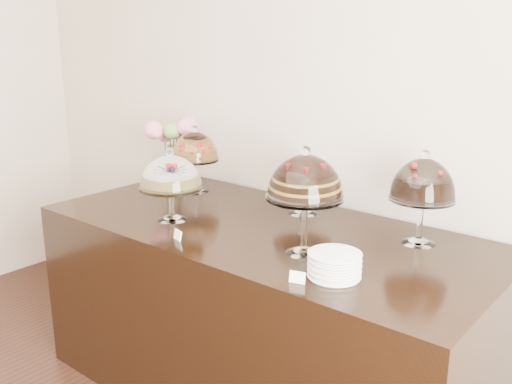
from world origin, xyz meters
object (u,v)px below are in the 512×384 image
Objects in this scene: display_counter at (262,313)px; cake_stand_cheesecake at (304,172)px; flower_vase at (174,140)px; cake_stand_sugar_sponge at (171,175)px; plate_stack at (334,265)px; cake_stand_fruit_tart at (195,149)px; cake_stand_choco_layer at (305,181)px; cake_stand_dark_choco at (423,183)px.

cake_stand_cheesecake is at bearing 84.69° from display_counter.
display_counter is 5.57× the size of flower_vase.
cake_stand_sugar_sponge is 0.66m from cake_stand_cheesecake.
flower_vase is 2.02× the size of plate_stack.
cake_stand_fruit_tart is at bearing -18.43° from flower_vase.
plate_stack is (1.25, -0.51, -0.20)m from cake_stand_fruit_tart.
display_counter is at bearing -18.96° from cake_stand_fruit_tart.
cake_stand_choco_layer is at bearing -23.94° from display_counter.
flower_vase is at bearing 161.57° from cake_stand_fruit_tart.
display_counter is at bearing -158.48° from cake_stand_dark_choco.
cake_stand_sugar_sponge is 0.92× the size of cake_stand_fruit_tart.
flower_vase is (-0.27, 0.09, 0.01)m from cake_stand_fruit_tart.
cake_stand_choco_layer reaches higher than cake_stand_dark_choco.
flower_vase reaches higher than plate_stack.
cake_stand_cheesecake is at bearing 177.24° from cake_stand_dark_choco.
cake_stand_cheesecake is 0.71m from cake_stand_fruit_tart.
cake_stand_choco_layer is 0.52m from cake_stand_dark_choco.
display_counter is 6.42× the size of cake_stand_cheesecake.
plate_stack reaches higher than display_counter.
cake_stand_dark_choco is (0.66, 0.26, 0.72)m from display_counter.
cake_stand_cheesecake is 0.80m from plate_stack.
cake_stand_fruit_tart is at bearing 157.66° from plate_stack.
cake_stand_dark_choco is at bearing 1.09° from cake_stand_fruit_tart.
cake_stand_sugar_sponge is 1.16m from cake_stand_dark_choco.
cake_stand_sugar_sponge is 0.86× the size of cake_stand_dark_choco.
flower_vase is at bearing 135.99° from cake_stand_sugar_sponge.
cake_stand_dark_choco is at bearing -2.76° from cake_stand_cheesecake.
cake_stand_cheesecake reaches higher than plate_stack.
flower_vase is (-0.95, 0.32, 0.71)m from display_counter.
flower_vase is at bearing 178.08° from cake_stand_cheesecake.
plate_stack is at bearing -26.20° from display_counter.
cake_stand_choco_layer is at bearing 3.85° from cake_stand_sugar_sponge.
cake_stand_sugar_sponge is at bearing -156.60° from cake_stand_dark_choco.
cake_stand_fruit_tart is (-1.34, -0.03, -0.02)m from cake_stand_dark_choco.
cake_stand_choco_layer is (0.75, 0.05, 0.09)m from cake_stand_sugar_sponge.
cake_stand_sugar_sponge is 0.99m from plate_stack.
cake_stand_cheesecake is (0.03, 0.29, 0.67)m from display_counter.
plate_stack is (0.57, -0.28, 0.50)m from display_counter.
plate_stack is at bearing -21.67° from flower_vase.
cake_stand_fruit_tart is at bearing -175.48° from cake_stand_cheesecake.
cake_stand_sugar_sponge is (-0.41, -0.20, 0.67)m from display_counter.
flower_vase is at bearing 158.33° from plate_stack.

